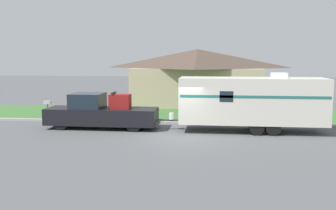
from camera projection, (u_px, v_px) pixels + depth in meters
The scene contains 7 objects.
ground_plane at pixel (178, 137), 19.08m from camera, with size 120.00×120.00×0.00m, color #515456.
curb_strip at pixel (184, 123), 22.76m from camera, with size 80.00×0.30×0.14m.
lawn_strip at pixel (188, 115), 26.37m from camera, with size 80.00×7.00×0.03m.
house_across_street at pixel (197, 76), 32.46m from camera, with size 11.34×8.08×4.74m.
pickup_truck at pixel (100, 113), 21.36m from camera, with size 6.43×1.90×2.08m.
travel_trailer at pixel (252, 101), 20.27m from camera, with size 8.87×2.24×3.23m.
mailbox at pixel (47, 105), 24.36m from camera, with size 0.48×0.20×1.23m.
Camera 1 is at (1.68, -18.65, 4.04)m, focal length 40.00 mm.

